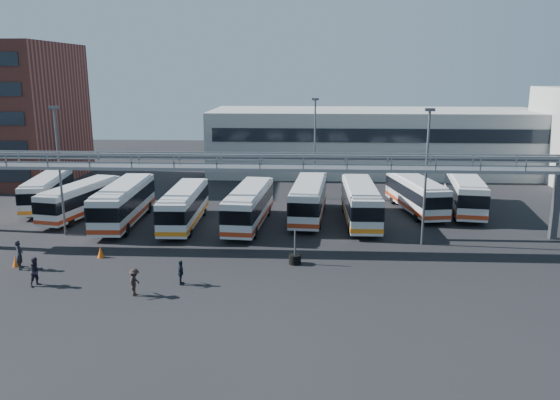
{
  "coord_description": "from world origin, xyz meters",
  "views": [
    {
      "loc": [
        3.27,
        -32.92,
        12.74
      ],
      "look_at": [
        1.3,
        6.0,
        3.56
      ],
      "focal_mm": 35.0,
      "sensor_mm": 36.0,
      "label": 1
    }
  ],
  "objects_px": {
    "bus_2": "(124,202)",
    "cone_right": "(101,252)",
    "bus_3": "(184,205)",
    "bus_4": "(249,205)",
    "light_pole_back": "(315,143)",
    "light_pole_left": "(59,164)",
    "light_pole_mid": "(426,170)",
    "pedestrian_d": "(181,273)",
    "bus_5": "(309,198)",
    "pedestrian_a": "(19,255)",
    "pedestrian_c": "(135,282)",
    "bus_6": "(361,202)",
    "pedestrian_b": "(36,272)",
    "bus_0": "(48,190)",
    "bus_7": "(416,193)",
    "bus_8": "(465,192)",
    "tire_stack": "(295,258)",
    "bus_1": "(81,199)",
    "cone_left": "(16,261)"
  },
  "relations": [
    {
      "from": "bus_0",
      "to": "bus_5",
      "type": "xyz_separation_m",
      "value": [
        24.93,
        -2.7,
        0.16
      ]
    },
    {
      "from": "bus_5",
      "to": "bus_7",
      "type": "bearing_deg",
      "value": 20.93
    },
    {
      "from": "bus_3",
      "to": "bus_4",
      "type": "relative_size",
      "value": 0.96
    },
    {
      "from": "cone_right",
      "to": "pedestrian_b",
      "type": "bearing_deg",
      "value": -110.34
    },
    {
      "from": "light_pole_mid",
      "to": "bus_6",
      "type": "bearing_deg",
      "value": 124.91
    },
    {
      "from": "light_pole_back",
      "to": "bus_5",
      "type": "height_order",
      "value": "light_pole_back"
    },
    {
      "from": "light_pole_back",
      "to": "pedestrian_d",
      "type": "distance_m",
      "value": 25.77
    },
    {
      "from": "bus_4",
      "to": "bus_7",
      "type": "distance_m",
      "value": 15.94
    },
    {
      "from": "light_pole_back",
      "to": "bus_7",
      "type": "relative_size",
      "value": 0.95
    },
    {
      "from": "bus_8",
      "to": "light_pole_back",
      "type": "bearing_deg",
      "value": 169.85
    },
    {
      "from": "bus_7",
      "to": "pedestrian_c",
      "type": "distance_m",
      "value": 28.75
    },
    {
      "from": "bus_1",
      "to": "bus_3",
      "type": "distance_m",
      "value": 10.17
    },
    {
      "from": "cone_right",
      "to": "light_pole_back",
      "type": "bearing_deg",
      "value": 51.63
    },
    {
      "from": "bus_4",
      "to": "pedestrian_c",
      "type": "height_order",
      "value": "bus_4"
    },
    {
      "from": "pedestrian_b",
      "to": "bus_6",
      "type": "bearing_deg",
      "value": -20.87
    },
    {
      "from": "light_pole_mid",
      "to": "light_pole_back",
      "type": "distance_m",
      "value": 17.0
    },
    {
      "from": "bus_8",
      "to": "pedestrian_c",
      "type": "relative_size",
      "value": 6.94
    },
    {
      "from": "bus_7",
      "to": "bus_1",
      "type": "bearing_deg",
      "value": 176.45
    },
    {
      "from": "light_pole_left",
      "to": "tire_stack",
      "type": "relative_size",
      "value": 4.29
    },
    {
      "from": "light_pole_mid",
      "to": "pedestrian_d",
      "type": "bearing_deg",
      "value": -151.61
    },
    {
      "from": "pedestrian_b",
      "to": "pedestrian_d",
      "type": "bearing_deg",
      "value": -53.12
    },
    {
      "from": "bus_7",
      "to": "pedestrian_a",
      "type": "xyz_separation_m",
      "value": [
        -28.99,
        -16.66,
        -0.78
      ]
    },
    {
      "from": "bus_7",
      "to": "tire_stack",
      "type": "bearing_deg",
      "value": -136.27
    },
    {
      "from": "bus_8",
      "to": "cone_right",
      "type": "height_order",
      "value": "bus_8"
    },
    {
      "from": "tire_stack",
      "to": "light_pole_mid",
      "type": "bearing_deg",
      "value": 26.74
    },
    {
      "from": "bus_1",
      "to": "tire_stack",
      "type": "bearing_deg",
      "value": -19.02
    },
    {
      "from": "bus_0",
      "to": "bus_3",
      "type": "height_order",
      "value": "bus_3"
    },
    {
      "from": "pedestrian_a",
      "to": "bus_0",
      "type": "bearing_deg",
      "value": -1.21
    },
    {
      "from": "light_pole_mid",
      "to": "pedestrian_b",
      "type": "height_order",
      "value": "light_pole_mid"
    },
    {
      "from": "pedestrian_a",
      "to": "pedestrian_c",
      "type": "bearing_deg",
      "value": -134.52
    },
    {
      "from": "bus_4",
      "to": "bus_8",
      "type": "bearing_deg",
      "value": 21.73
    },
    {
      "from": "light_pole_mid",
      "to": "bus_4",
      "type": "xyz_separation_m",
      "value": [
        -13.58,
        4.41,
        -3.9
      ]
    },
    {
      "from": "light_pole_mid",
      "to": "bus_7",
      "type": "distance_m",
      "value": 10.79
    },
    {
      "from": "light_pole_left",
      "to": "bus_6",
      "type": "xyz_separation_m",
      "value": [
        23.88,
        4.9,
        -3.87
      ]
    },
    {
      "from": "light_pole_back",
      "to": "pedestrian_b",
      "type": "xyz_separation_m",
      "value": [
        -17.13,
        -24.45,
        -4.82
      ]
    },
    {
      "from": "light_pole_mid",
      "to": "pedestrian_d",
      "type": "relative_size",
      "value": 6.57
    },
    {
      "from": "bus_7",
      "to": "cone_left",
      "type": "xyz_separation_m",
      "value": [
        -29.54,
        -16.19,
        -1.39
      ]
    },
    {
      "from": "bus_8",
      "to": "pedestrian_c",
      "type": "height_order",
      "value": "bus_8"
    },
    {
      "from": "bus_4",
      "to": "pedestrian_d",
      "type": "height_order",
      "value": "bus_4"
    },
    {
      "from": "light_pole_mid",
      "to": "tire_stack",
      "type": "height_order",
      "value": "light_pole_mid"
    },
    {
      "from": "light_pole_left",
      "to": "pedestrian_c",
      "type": "bearing_deg",
      "value": -51.32
    },
    {
      "from": "pedestrian_a",
      "to": "pedestrian_c",
      "type": "relative_size",
      "value": 1.2
    },
    {
      "from": "bus_2",
      "to": "tire_stack",
      "type": "bearing_deg",
      "value": -34.63
    },
    {
      "from": "tire_stack",
      "to": "cone_right",
      "type": "bearing_deg",
      "value": 177.41
    },
    {
      "from": "bus_2",
      "to": "cone_right",
      "type": "xyz_separation_m",
      "value": [
        1.19,
        -8.8,
        -1.52
      ]
    },
    {
      "from": "pedestrian_a",
      "to": "cone_left",
      "type": "relative_size",
      "value": 2.61
    },
    {
      "from": "light_pole_back",
      "to": "light_pole_left",
      "type": "bearing_deg",
      "value": -145.01
    },
    {
      "from": "bus_3",
      "to": "pedestrian_d",
      "type": "bearing_deg",
      "value": -79.5
    },
    {
      "from": "bus_6",
      "to": "pedestrian_d",
      "type": "relative_size",
      "value": 7.14
    },
    {
      "from": "light_pole_mid",
      "to": "bus_5",
      "type": "bearing_deg",
      "value": 140.49
    }
  ]
}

